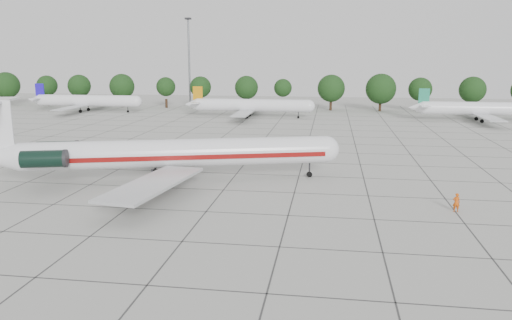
% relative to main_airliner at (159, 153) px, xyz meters
% --- Properties ---
extents(ground, '(260.00, 260.00, 0.00)m').
position_rel_main_airliner_xyz_m(ground, '(8.31, -2.37, -3.53)').
color(ground, '#A5A59E').
rests_on(ground, ground).
extents(apron_joints, '(170.00, 170.00, 0.02)m').
position_rel_main_airliner_xyz_m(apron_joints, '(8.31, 12.63, -3.52)').
color(apron_joints, '#383838').
rests_on(apron_joints, ground).
extents(main_airliner, '(41.91, 32.19, 10.00)m').
position_rel_main_airliner_xyz_m(main_airliner, '(0.00, 0.00, 0.00)').
color(main_airliner, silver).
rests_on(main_airliner, ground).
extents(ground_crew, '(0.69, 0.46, 1.87)m').
position_rel_main_airliner_xyz_m(ground_crew, '(32.33, -6.76, -2.60)').
color(ground_crew, '#CE4C0C').
rests_on(ground_crew, ground).
extents(bg_airliner_b, '(28.24, 27.20, 7.40)m').
position_rel_main_airliner_xyz_m(bg_airliner_b, '(-44.27, 69.24, -0.62)').
color(bg_airliner_b, silver).
rests_on(bg_airliner_b, ground).
extents(bg_airliner_c, '(28.24, 27.20, 7.40)m').
position_rel_main_airliner_xyz_m(bg_airliner_c, '(1.03, 63.46, -0.62)').
color(bg_airliner_c, silver).
rests_on(bg_airliner_c, ground).
extents(bg_airliner_d, '(28.24, 27.20, 7.40)m').
position_rel_main_airliner_xyz_m(bg_airliner_d, '(54.37, 63.69, -0.62)').
color(bg_airliner_d, silver).
rests_on(bg_airliner_d, ground).
extents(tree_line, '(249.86, 8.44, 10.22)m').
position_rel_main_airliner_xyz_m(tree_line, '(-3.37, 82.63, 2.45)').
color(tree_line, '#332114').
rests_on(tree_line, ground).
extents(floodlight_mast, '(1.60, 1.60, 25.45)m').
position_rel_main_airliner_xyz_m(floodlight_mast, '(-21.69, 89.63, 10.75)').
color(floodlight_mast, slate).
rests_on(floodlight_mast, ground).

